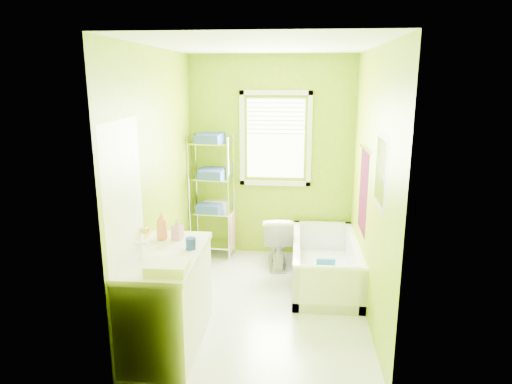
# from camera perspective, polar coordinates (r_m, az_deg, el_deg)

# --- Properties ---
(ground) EXTENTS (2.90, 2.90, 0.00)m
(ground) POSITION_cam_1_polar(r_m,az_deg,el_deg) (4.98, 0.85, -13.57)
(ground) COLOR silver
(ground) RESTS_ON ground
(room_envelope) EXTENTS (2.14, 2.94, 2.62)m
(room_envelope) POSITION_cam_1_polar(r_m,az_deg,el_deg) (4.48, 0.92, 4.25)
(room_envelope) COLOR #799C07
(room_envelope) RESTS_ON ground
(window) EXTENTS (0.92, 0.05, 1.22)m
(window) POSITION_cam_1_polar(r_m,az_deg,el_deg) (5.87, 2.46, 7.27)
(window) COLOR white
(window) RESTS_ON ground
(door) EXTENTS (0.09, 0.80, 2.00)m
(door) POSITION_cam_1_polar(r_m,az_deg,el_deg) (3.89, -15.77, -6.17)
(door) COLOR white
(door) RESTS_ON ground
(right_wall_decor) EXTENTS (0.04, 1.48, 1.17)m
(right_wall_decor) POSITION_cam_1_polar(r_m,az_deg,el_deg) (4.54, 14.02, 1.06)
(right_wall_decor) COLOR #46081D
(right_wall_decor) RESTS_ON ground
(bathtub) EXTENTS (0.74, 1.59, 0.51)m
(bathtub) POSITION_cam_1_polar(r_m,az_deg,el_deg) (5.42, 8.60, -9.42)
(bathtub) COLOR white
(bathtub) RESTS_ON ground
(toilet) EXTENTS (0.43, 0.68, 0.66)m
(toilet) POSITION_cam_1_polar(r_m,az_deg,el_deg) (5.75, 2.64, -6.05)
(toilet) COLOR white
(toilet) RESTS_ON ground
(vanity) EXTENTS (0.59, 1.15, 1.13)m
(vanity) POSITION_cam_1_polar(r_m,az_deg,el_deg) (4.15, -10.97, -12.68)
(vanity) COLOR silver
(vanity) RESTS_ON ground
(wire_shelf_unit) EXTENTS (0.57, 0.46, 1.63)m
(wire_shelf_unit) POSITION_cam_1_polar(r_m,az_deg,el_deg) (5.92, -5.42, 1.18)
(wire_shelf_unit) COLOR silver
(wire_shelf_unit) RESTS_ON ground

